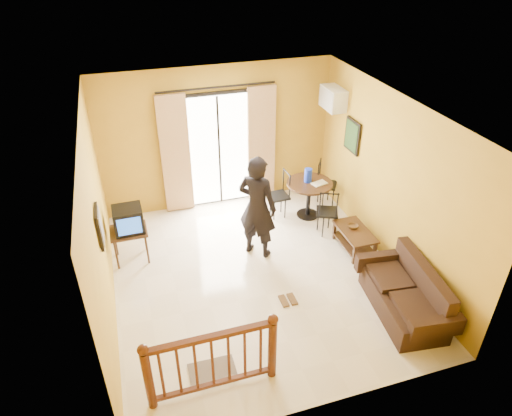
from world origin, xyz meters
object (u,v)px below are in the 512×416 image
object	(u,v)px
coffee_table	(354,237)
standing_person	(257,207)
television	(128,219)
dining_table	(309,190)
sofa	(407,296)

from	to	relation	value
coffee_table	standing_person	size ratio (longest dim) A/B	0.47
television	coffee_table	bearing A→B (deg)	-13.93
dining_table	sofa	xyz separation A→B (m)	(0.34, -2.85, -0.29)
dining_table	coffee_table	bearing A→B (deg)	-74.68
television	standing_person	size ratio (longest dim) A/B	0.26
coffee_table	sofa	size ratio (longest dim) A/B	0.51
sofa	coffee_table	bearing A→B (deg)	96.92
coffee_table	standing_person	world-z (taller)	standing_person
coffee_table	standing_person	bearing A→B (deg)	165.96
coffee_table	dining_table	bearing A→B (deg)	105.32
television	dining_table	bearing A→B (deg)	5.76
television	standing_person	world-z (taller)	standing_person
standing_person	dining_table	bearing A→B (deg)	-104.84
dining_table	standing_person	world-z (taller)	standing_person
television	sofa	distance (m)	4.49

